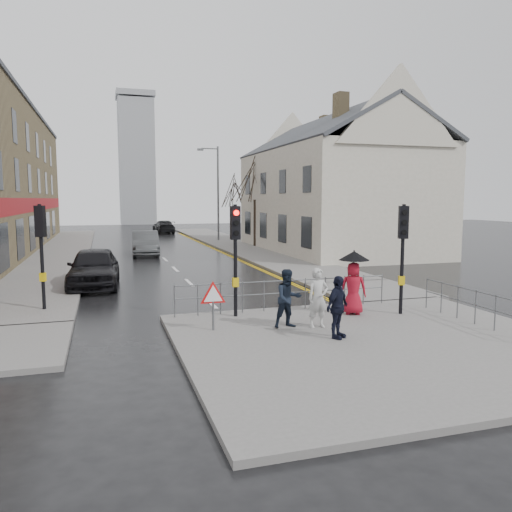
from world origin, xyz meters
TOP-DOWN VIEW (x-y plane):
  - ground at (0.00, 0.00)m, footprint 120.00×120.00m
  - near_pavement at (3.00, -3.50)m, footprint 10.00×9.00m
  - left_pavement at (-6.50, 23.00)m, footprint 4.00×44.00m
  - right_pavement at (6.50, 25.00)m, footprint 4.00×40.00m
  - pavement_bridge_right at (6.50, 3.00)m, footprint 4.00×4.20m
  - building_right_cream at (12.00, 18.00)m, footprint 9.00×16.40m
  - church_tower at (1.50, 62.00)m, footprint 5.00×5.00m
  - traffic_signal_near_left at (0.20, 0.20)m, footprint 0.28×0.27m
  - traffic_signal_near_right at (5.20, -1.00)m, footprint 0.34×0.33m
  - traffic_signal_far_left at (-5.50, 3.00)m, footprint 0.34×0.33m
  - guard_railing_front at (1.95, 0.60)m, footprint 7.14×0.04m
  - guard_railing_side at (6.50, -2.75)m, footprint 0.04×4.54m
  - warning_sign at (-0.80, -1.21)m, footprint 0.80×0.07m
  - street_lamp at (5.82, 28.00)m, footprint 1.83×0.25m
  - tree_near at (7.50, 22.00)m, footprint 2.40×2.40m
  - tree_far at (8.00, 30.00)m, footprint 2.40×2.40m
  - pedestrian_a at (2.05, -1.76)m, footprint 0.62×0.41m
  - pedestrian_b at (1.25, -1.53)m, footprint 0.86×0.70m
  - pedestrian_with_umbrella at (3.75, -0.61)m, footprint 0.96×0.96m
  - pedestrian_d at (2.07, -2.91)m, footprint 1.01×0.86m
  - car_parked at (-4.00, 7.58)m, footprint 2.25×5.02m
  - car_mid at (-0.94, 19.28)m, footprint 1.90×4.88m
  - car_far at (2.71, 40.09)m, footprint 2.09×4.85m

SIDE VIEW (x-z plane):
  - ground at x=0.00m, z-range 0.00..0.00m
  - near_pavement at x=3.00m, z-range 0.00..0.14m
  - left_pavement at x=-6.50m, z-range 0.00..0.14m
  - right_pavement at x=6.50m, z-range 0.00..0.14m
  - pavement_bridge_right at x=6.50m, z-range 0.00..0.14m
  - car_far at x=2.71m, z-range 0.00..1.39m
  - car_mid at x=-0.94m, z-range 0.00..1.58m
  - car_parked at x=-4.00m, z-range 0.00..1.68m
  - guard_railing_side at x=6.50m, z-range 0.34..1.34m
  - guard_railing_front at x=1.95m, z-range 0.36..1.36m
  - pedestrian_d at x=2.07m, z-range 0.14..1.76m
  - pedestrian_b at x=1.25m, z-range 0.14..1.78m
  - pedestrian_a at x=2.05m, z-range 0.14..1.80m
  - warning_sign at x=-0.80m, z-range 0.37..1.72m
  - pedestrian_with_umbrella at x=3.75m, z-range 0.25..2.22m
  - traffic_signal_near_left at x=0.20m, z-range 0.76..4.16m
  - traffic_signal_near_right at x=5.20m, z-range 0.76..4.16m
  - traffic_signal_far_left at x=-5.50m, z-range 0.76..4.16m
  - tree_far at x=8.00m, z-range 1.60..7.24m
  - street_lamp at x=5.82m, z-range 0.71..8.71m
  - building_right_cream at x=12.00m, z-range -0.27..9.83m
  - tree_near at x=7.50m, z-range 1.85..8.43m
  - church_tower at x=1.50m, z-range 0.00..18.00m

